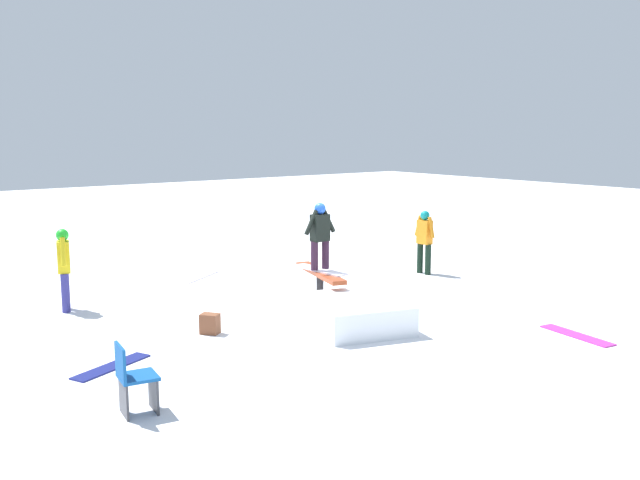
{
  "coord_description": "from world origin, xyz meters",
  "views": [
    {
      "loc": [
        -10.67,
        8.19,
        3.43
      ],
      "look_at": [
        0.0,
        0.0,
        1.28
      ],
      "focal_mm": 40.0,
      "sensor_mm": 36.0,
      "label": 1
    }
  ],
  "objects_px": {
    "loose_snowboard_white": "(198,277)",
    "folding_chair": "(134,381)",
    "main_rider_on_rail": "(320,237)",
    "bystander_yellow": "(64,265)",
    "bystander_orange": "(424,239)",
    "loose_snowboard_navy": "(112,367)",
    "backpack_on_snow": "(210,324)",
    "rail_feature": "(320,276)",
    "loose_snowboard_magenta": "(577,335)"
  },
  "relations": [
    {
      "from": "bystander_orange",
      "to": "loose_snowboard_white",
      "type": "distance_m",
      "value": 5.32
    },
    {
      "from": "rail_feature",
      "to": "loose_snowboard_navy",
      "type": "height_order",
      "value": "rail_feature"
    },
    {
      "from": "loose_snowboard_white",
      "to": "bystander_orange",
      "type": "bearing_deg",
      "value": 114.78
    },
    {
      "from": "bystander_orange",
      "to": "rail_feature",
      "type": "bearing_deg",
      "value": 104.72
    },
    {
      "from": "folding_chair",
      "to": "main_rider_on_rail",
      "type": "bearing_deg",
      "value": -51.1
    },
    {
      "from": "backpack_on_snow",
      "to": "loose_snowboard_navy",
      "type": "bearing_deg",
      "value": 71.94
    },
    {
      "from": "bystander_yellow",
      "to": "backpack_on_snow",
      "type": "height_order",
      "value": "bystander_yellow"
    },
    {
      "from": "bystander_yellow",
      "to": "bystander_orange",
      "type": "bearing_deg",
      "value": -84.09
    },
    {
      "from": "loose_snowboard_magenta",
      "to": "main_rider_on_rail",
      "type": "bearing_deg",
      "value": 35.44
    },
    {
      "from": "bystander_yellow",
      "to": "loose_snowboard_white",
      "type": "distance_m",
      "value": 3.66
    },
    {
      "from": "loose_snowboard_white",
      "to": "loose_snowboard_magenta",
      "type": "xyz_separation_m",
      "value": [
        -7.94,
        -2.78,
        0.0
      ]
    },
    {
      "from": "loose_snowboard_white",
      "to": "backpack_on_snow",
      "type": "distance_m",
      "value": 4.57
    },
    {
      "from": "rail_feature",
      "to": "loose_snowboard_magenta",
      "type": "xyz_separation_m",
      "value": [
        -4.23,
        -2.12,
        -0.56
      ]
    },
    {
      "from": "loose_snowboard_magenta",
      "to": "backpack_on_snow",
      "type": "xyz_separation_m",
      "value": [
        3.82,
        4.75,
        0.16
      ]
    },
    {
      "from": "loose_snowboard_navy",
      "to": "loose_snowboard_white",
      "type": "distance_m",
      "value": 6.17
    },
    {
      "from": "rail_feature",
      "to": "loose_snowboard_white",
      "type": "height_order",
      "value": "rail_feature"
    },
    {
      "from": "bystander_yellow",
      "to": "backpack_on_snow",
      "type": "relative_size",
      "value": 4.58
    },
    {
      "from": "bystander_yellow",
      "to": "bystander_orange",
      "type": "height_order",
      "value": "bystander_yellow"
    },
    {
      "from": "bystander_yellow",
      "to": "loose_snowboard_magenta",
      "type": "relative_size",
      "value": 1.14
    },
    {
      "from": "main_rider_on_rail",
      "to": "loose_snowboard_white",
      "type": "bearing_deg",
      "value": 8.31
    },
    {
      "from": "main_rider_on_rail",
      "to": "backpack_on_snow",
      "type": "bearing_deg",
      "value": 96.94
    },
    {
      "from": "bystander_orange",
      "to": "backpack_on_snow",
      "type": "relative_size",
      "value": 4.39
    },
    {
      "from": "loose_snowboard_navy",
      "to": "loose_snowboard_white",
      "type": "xyz_separation_m",
      "value": [
        4.76,
        -3.92,
        0.0
      ]
    },
    {
      "from": "folding_chair",
      "to": "backpack_on_snow",
      "type": "bearing_deg",
      "value": -34.86
    },
    {
      "from": "bystander_yellow",
      "to": "loose_snowboard_magenta",
      "type": "height_order",
      "value": "bystander_yellow"
    },
    {
      "from": "main_rider_on_rail",
      "to": "bystander_yellow",
      "type": "bearing_deg",
      "value": 55.53
    },
    {
      "from": "folding_chair",
      "to": "bystander_orange",
      "type": "bearing_deg",
      "value": -57.68
    },
    {
      "from": "folding_chair",
      "to": "loose_snowboard_navy",
      "type": "bearing_deg",
      "value": -3.53
    },
    {
      "from": "rail_feature",
      "to": "bystander_yellow",
      "type": "relative_size",
      "value": 1.28
    },
    {
      "from": "rail_feature",
      "to": "bystander_orange",
      "type": "xyz_separation_m",
      "value": [
        0.89,
        -3.76,
        0.27
      ]
    },
    {
      "from": "main_rider_on_rail",
      "to": "loose_snowboard_white",
      "type": "relative_size",
      "value": 0.92
    },
    {
      "from": "loose_snowboard_navy",
      "to": "backpack_on_snow",
      "type": "distance_m",
      "value": 2.06
    },
    {
      "from": "loose_snowboard_white",
      "to": "loose_snowboard_magenta",
      "type": "height_order",
      "value": "same"
    },
    {
      "from": "bystander_orange",
      "to": "main_rider_on_rail",
      "type": "bearing_deg",
      "value": 104.72
    },
    {
      "from": "loose_snowboard_magenta",
      "to": "folding_chair",
      "type": "height_order",
      "value": "folding_chair"
    },
    {
      "from": "loose_snowboard_magenta",
      "to": "loose_snowboard_white",
      "type": "bearing_deg",
      "value": 28.15
    },
    {
      "from": "rail_feature",
      "to": "loose_snowboard_white",
      "type": "bearing_deg",
      "value": 26.56
    },
    {
      "from": "backpack_on_snow",
      "to": "bystander_orange",
      "type": "bearing_deg",
      "value": -114.73
    },
    {
      "from": "loose_snowboard_navy",
      "to": "loose_snowboard_magenta",
      "type": "height_order",
      "value": "same"
    },
    {
      "from": "loose_snowboard_navy",
      "to": "backpack_on_snow",
      "type": "height_order",
      "value": "backpack_on_snow"
    },
    {
      "from": "bystander_orange",
      "to": "folding_chair",
      "type": "bearing_deg",
      "value": 114.53
    },
    {
      "from": "bystander_yellow",
      "to": "folding_chair",
      "type": "height_order",
      "value": "bystander_yellow"
    },
    {
      "from": "main_rider_on_rail",
      "to": "bystander_yellow",
      "type": "relative_size",
      "value": 0.88
    },
    {
      "from": "bystander_yellow",
      "to": "loose_snowboard_magenta",
      "type": "xyz_separation_m",
      "value": [
        -6.81,
        -6.16,
        -0.86
      ]
    },
    {
      "from": "bystander_yellow",
      "to": "loose_snowboard_white",
      "type": "bearing_deg",
      "value": -53.31
    },
    {
      "from": "loose_snowboard_navy",
      "to": "loose_snowboard_white",
      "type": "relative_size",
      "value": 0.88
    },
    {
      "from": "bystander_orange",
      "to": "loose_snowboard_navy",
      "type": "height_order",
      "value": "bystander_orange"
    },
    {
      "from": "backpack_on_snow",
      "to": "loose_snowboard_white",
      "type": "bearing_deg",
      "value": -61.67
    },
    {
      "from": "loose_snowboard_navy",
      "to": "folding_chair",
      "type": "relative_size",
      "value": 1.49
    },
    {
      "from": "loose_snowboard_white",
      "to": "folding_chair",
      "type": "bearing_deg",
      "value": 23.91
    }
  ]
}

